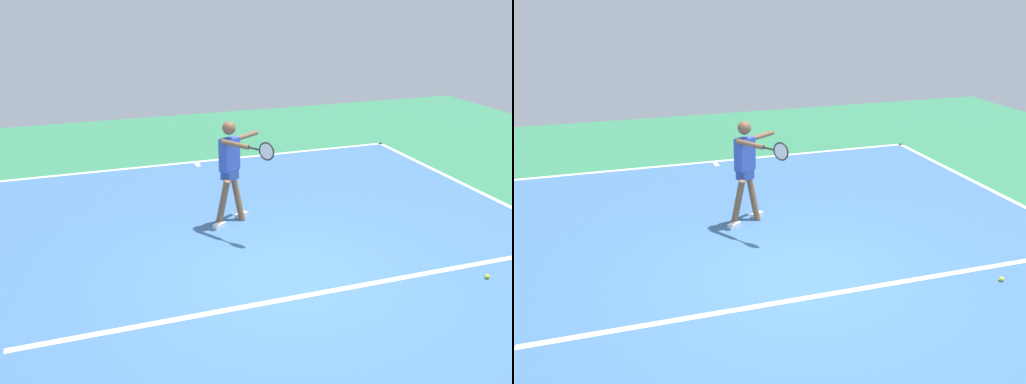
# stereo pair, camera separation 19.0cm
# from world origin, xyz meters

# --- Properties ---
(ground_plane) EXTENTS (21.19, 21.19, 0.00)m
(ground_plane) POSITION_xyz_m (0.00, 0.00, 0.00)
(ground_plane) COLOR #2D754C
(court_surface) EXTENTS (9.81, 11.38, 0.00)m
(court_surface) POSITION_xyz_m (0.00, 0.00, 0.00)
(court_surface) COLOR #38608E
(court_surface) RESTS_ON ground_plane
(court_line_baseline_near) EXTENTS (9.81, 0.10, 0.01)m
(court_line_baseline_near) POSITION_xyz_m (0.00, -5.64, 0.00)
(court_line_baseline_near) COLOR white
(court_line_baseline_near) RESTS_ON ground_plane
(court_line_service) EXTENTS (7.35, 0.10, 0.01)m
(court_line_service) POSITION_xyz_m (0.00, 0.62, 0.00)
(court_line_service) COLOR white
(court_line_service) RESTS_ON ground_plane
(court_line_centre_mark) EXTENTS (0.10, 0.30, 0.01)m
(court_line_centre_mark) POSITION_xyz_m (0.00, -5.44, 0.00)
(court_line_centre_mark) COLOR white
(court_line_centre_mark) RESTS_ON ground_plane
(tennis_player) EXTENTS (1.00, 1.40, 1.79)m
(tennis_player) POSITION_xyz_m (0.20, -2.03, 1.03)
(tennis_player) COLOR brown
(tennis_player) RESTS_ON ground_plane
(tennis_ball_centre_court) EXTENTS (0.07, 0.07, 0.07)m
(tennis_ball_centre_court) POSITION_xyz_m (-2.60, 1.02, 0.03)
(tennis_ball_centre_court) COLOR yellow
(tennis_ball_centre_court) RESTS_ON ground_plane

